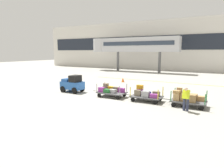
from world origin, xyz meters
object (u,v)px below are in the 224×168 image
baggage_tug (73,84)px  baggage_cart_tail (187,98)px  baggage_cart_middle (146,95)px  safety_cone_near (123,80)px  baggage_cart_lead (111,91)px  baggage_handler (186,98)px  safety_cone_far (75,82)px

baggage_tug → baggage_cart_tail: (10.06, 0.01, -0.19)m
baggage_cart_middle → safety_cone_near: (-5.72, 7.77, -0.23)m
baggage_cart_lead → baggage_cart_middle: bearing=-0.5°
baggage_handler → safety_cone_near: baggage_handler is taller
baggage_tug → safety_cone_near: baggage_tug is taller
safety_cone_near → baggage_cart_middle: bearing=-53.6°
baggage_handler → safety_cone_far: size_ratio=2.84×
baggage_cart_middle → safety_cone_far: size_ratio=5.46×
baggage_cart_middle → baggage_cart_tail: size_ratio=1.00×
baggage_cart_lead → safety_cone_near: 8.18m
baggage_cart_middle → baggage_handler: baggage_handler is taller
baggage_tug → baggage_cart_lead: bearing=0.3°
baggage_tug → baggage_cart_middle: size_ratio=0.70×
baggage_cart_lead → safety_cone_far: 7.73m
baggage_cart_tail → safety_cone_far: size_ratio=5.46×
baggage_cart_tail → baggage_handler: 1.29m
baggage_tug → baggage_handler: baggage_tug is taller
baggage_handler → safety_cone_far: bearing=159.0°
safety_cone_far → baggage_handler: bearing=-21.0°
baggage_cart_tail → safety_cone_far: bearing=163.9°
baggage_handler → safety_cone_near: 12.56m
baggage_tug → baggage_cart_middle: (7.14, -0.01, -0.25)m
baggage_tug → safety_cone_far: size_ratio=3.82×
baggage_cart_middle → safety_cone_near: 9.65m
baggage_handler → safety_cone_far: (-12.90, 4.94, -0.59)m
baggage_tug → baggage_cart_lead: 4.06m
baggage_cart_lead → safety_cone_near: (-2.63, 7.74, -0.22)m
baggage_tug → baggage_cart_lead: size_ratio=0.70×
baggage_handler → safety_cone_far: 13.82m
baggage_cart_tail → safety_cone_near: 11.61m
baggage_cart_lead → safety_cone_far: baggage_cart_lead is taller
baggage_cart_tail → safety_cone_near: size_ratio=5.46×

